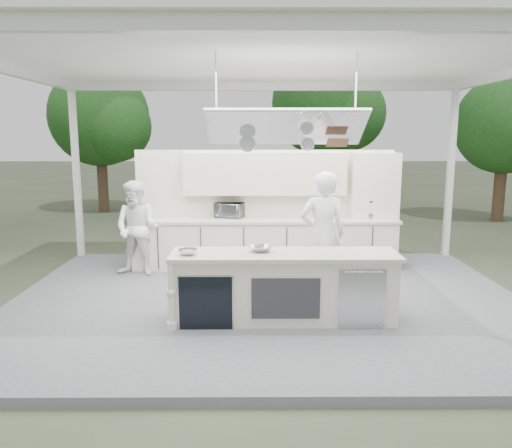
{
  "coord_description": "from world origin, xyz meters",
  "views": [
    {
      "loc": [
        -0.23,
        -7.51,
        2.64
      ],
      "look_at": [
        -0.18,
        0.4,
        1.24
      ],
      "focal_mm": 35.0,
      "sensor_mm": 36.0,
      "label": 1
    }
  ],
  "objects_px": {
    "head_chef": "(322,235)",
    "sous_chef": "(137,228)",
    "back_counter": "(265,243)",
    "demo_island": "(283,287)"
  },
  "relations": [
    {
      "from": "head_chef",
      "to": "sous_chef",
      "type": "bearing_deg",
      "value": -27.69
    },
    {
      "from": "back_counter",
      "to": "head_chef",
      "type": "xyz_separation_m",
      "value": [
        0.86,
        -1.77,
        0.52
      ]
    },
    {
      "from": "back_counter",
      "to": "head_chef",
      "type": "bearing_deg",
      "value": -64.08
    },
    {
      "from": "demo_island",
      "to": "head_chef",
      "type": "relative_size",
      "value": 1.56
    },
    {
      "from": "demo_island",
      "to": "back_counter",
      "type": "xyz_separation_m",
      "value": [
        -0.18,
        2.81,
        0.0
      ]
    },
    {
      "from": "back_counter",
      "to": "sous_chef",
      "type": "xyz_separation_m",
      "value": [
        -2.33,
        -0.52,
        0.39
      ]
    },
    {
      "from": "back_counter",
      "to": "head_chef",
      "type": "distance_m",
      "value": 2.03
    },
    {
      "from": "head_chef",
      "to": "demo_island",
      "type": "bearing_deg",
      "value": 50.6
    },
    {
      "from": "sous_chef",
      "to": "demo_island",
      "type": "bearing_deg",
      "value": -29.37
    },
    {
      "from": "back_counter",
      "to": "sous_chef",
      "type": "height_order",
      "value": "sous_chef"
    }
  ]
}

